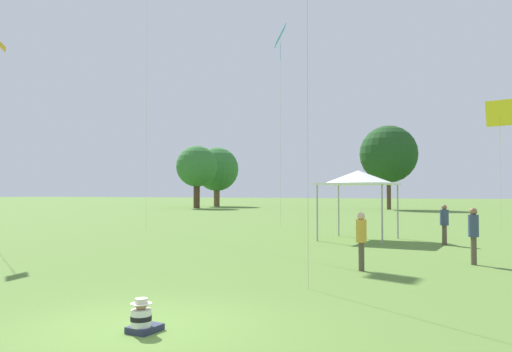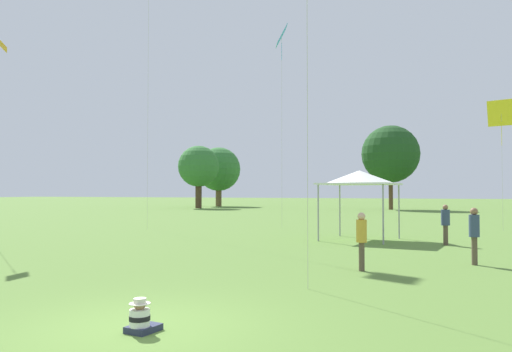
# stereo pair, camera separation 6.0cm
# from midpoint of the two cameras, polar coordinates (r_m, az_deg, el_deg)

# --- Properties ---
(ground_plane) EXTENTS (300.00, 300.00, 0.00)m
(ground_plane) POSITION_cam_midpoint_polar(r_m,az_deg,el_deg) (8.60, -13.53, -16.53)
(ground_plane) COLOR #567A33
(seated_toddler) EXTENTS (0.46, 0.54, 0.55)m
(seated_toddler) POSITION_cam_midpoint_polar(r_m,az_deg,el_deg) (8.26, -13.09, -15.56)
(seated_toddler) COLOR #282D47
(seated_toddler) RESTS_ON ground
(person_standing_0) EXTENTS (0.34, 0.34, 1.65)m
(person_standing_0) POSITION_cam_midpoint_polar(r_m,az_deg,el_deg) (21.83, 20.65, -4.83)
(person_standing_0) COLOR brown
(person_standing_0) RESTS_ON ground
(person_standing_3) EXTENTS (0.43, 0.43, 1.71)m
(person_standing_3) POSITION_cam_midpoint_polar(r_m,az_deg,el_deg) (16.34, 23.50, -5.69)
(person_standing_3) COLOR brown
(person_standing_3) RESTS_ON ground
(person_standing_5) EXTENTS (0.31, 0.31, 1.61)m
(person_standing_5) POSITION_cam_midpoint_polar(r_m,az_deg,el_deg) (14.16, 11.82, -6.66)
(person_standing_5) COLOR brown
(person_standing_5) RESTS_ON ground
(canopy_tent) EXTENTS (3.59, 3.59, 3.14)m
(canopy_tent) POSITION_cam_midpoint_polar(r_m,az_deg,el_deg) (23.09, 11.54, -0.22)
(canopy_tent) COLOR white
(canopy_tent) RESTS_ON ground
(kite_4) EXTENTS (1.12, 1.49, 12.47)m
(kite_4) POSITION_cam_midpoint_polar(r_m,az_deg,el_deg) (32.17, 2.74, 15.31)
(kite_4) COLOR #339EDB
(kite_4) RESTS_ON ground
(kite_8) EXTENTS (1.46, 0.72, 7.23)m
(kite_8) POSITION_cam_midpoint_polar(r_m,az_deg,el_deg) (30.85, 26.02, 6.34)
(kite_8) COLOR yellow
(kite_8) RESTS_ON ground
(distant_tree_0) EXTENTS (6.90, 6.90, 10.13)m
(distant_tree_0) POSITION_cam_midpoint_polar(r_m,az_deg,el_deg) (62.15, 14.88, 2.42)
(distant_tree_0) COLOR brown
(distant_tree_0) RESTS_ON ground
(distant_tree_1) EXTENTS (6.35, 6.35, 8.59)m
(distant_tree_1) POSITION_cam_midpoint_polar(r_m,az_deg,el_deg) (72.72, -4.53, 0.76)
(distant_tree_1) COLOR brown
(distant_tree_1) RESTS_ON ground
(distant_tree_2) EXTENTS (5.34, 5.34, 8.12)m
(distant_tree_2) POSITION_cam_midpoint_polar(r_m,az_deg,el_deg) (65.14, -6.81, 1.07)
(distant_tree_2) COLOR #473323
(distant_tree_2) RESTS_ON ground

